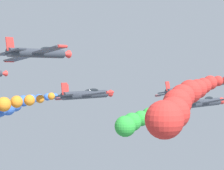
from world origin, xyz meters
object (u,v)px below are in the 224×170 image
airplane_lead (181,91)px  airplane_left_outer (86,95)px  airplane_right_inner (204,103)px  airplane_left_inner (83,94)px  airplane_high_slot (38,53)px

airplane_lead → airplane_left_outer: 24.52m
airplane_right_inner → airplane_left_outer: (-12.47, -11.07, 1.19)m
airplane_left_outer → airplane_left_inner: bearing=132.0°
airplane_left_inner → airplane_lead: bearing=46.2°
airplane_high_slot → airplane_right_inner: bearing=63.0°
airplane_lead → airplane_high_slot: bearing=-89.4°
airplane_left_inner → airplane_high_slot: size_ratio=1.00×
airplane_left_inner → airplane_high_slot: 26.57m
airplane_lead → airplane_left_outer: bearing=-92.4°
airplane_lead → airplane_left_outer: (-1.03, -24.50, 0.25)m
airplane_left_inner → airplane_high_slot: bearing=-61.6°
airplane_lead → airplane_right_inner: bearing=-49.6°
airplane_right_inner → airplane_high_slot: airplane_high_slot is taller
airplane_left_outer → airplane_high_slot: (1.39, -10.64, 5.48)m
airplane_lead → airplane_left_outer: size_ratio=1.00×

